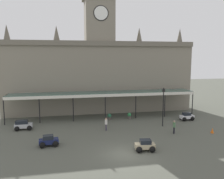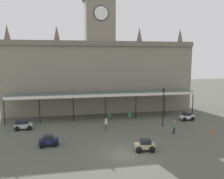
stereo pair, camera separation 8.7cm
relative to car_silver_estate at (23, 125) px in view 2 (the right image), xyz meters
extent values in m
plane|color=#4F5146|center=(11.43, -10.02, -0.56)|extent=(140.00, 140.00, 0.00)
cube|color=gray|center=(11.43, 9.32, 5.50)|extent=(32.00, 5.64, 12.12)
cube|color=#6C6558|center=(11.43, 6.35, 11.16)|extent=(32.00, 0.30, 0.80)
cube|color=gray|center=(11.43, 9.32, 15.11)|extent=(4.80, 4.80, 7.10)
cylinder|color=white|center=(11.43, 6.86, 15.96)|extent=(2.20, 0.12, 2.20)
cylinder|color=black|center=(11.43, 6.90, 15.96)|extent=(2.46, 0.06, 2.46)
cone|color=#5F594E|center=(-3.57, 9.32, 12.86)|extent=(1.10, 1.10, 2.60)
cone|color=#5F594E|center=(4.23, 9.32, 12.86)|extent=(1.10, 1.10, 2.60)
cone|color=#5F594E|center=(18.63, 9.32, 12.86)|extent=(1.10, 1.10, 2.60)
cone|color=#5F594E|center=(26.43, 9.32, 12.86)|extent=(1.10, 1.10, 2.60)
cube|color=#38564C|center=(11.43, 4.30, 3.42)|extent=(28.94, 3.20, 0.16)
cube|color=silver|center=(11.43, 2.70, 3.22)|extent=(28.94, 0.12, 0.44)
cylinder|color=black|center=(-3.04, 2.85, 1.39)|extent=(0.14, 0.14, 3.90)
cylinder|color=black|center=(1.78, 2.85, 1.39)|extent=(0.14, 0.14, 3.90)
cylinder|color=black|center=(6.61, 2.85, 1.39)|extent=(0.14, 0.14, 3.90)
cylinder|color=black|center=(11.43, 2.85, 1.39)|extent=(0.14, 0.14, 3.90)
cylinder|color=black|center=(16.25, 2.85, 1.39)|extent=(0.14, 0.14, 3.90)
cylinder|color=black|center=(21.08, 2.85, 1.39)|extent=(0.14, 0.14, 3.90)
cylinder|color=black|center=(25.90, 2.85, 1.39)|extent=(0.14, 0.14, 3.90)
cube|color=#B2B5BA|center=(0.04, 0.00, -0.02)|extent=(2.28, 0.98, 0.55)
cube|color=#1E232B|center=(-0.16, -0.01, 0.48)|extent=(1.58, 0.88, 0.45)
sphere|color=black|center=(0.80, 0.48, -0.24)|extent=(0.64, 0.64, 0.64)
sphere|color=black|center=(0.83, -0.42, -0.24)|extent=(0.64, 0.64, 0.64)
sphere|color=black|center=(-0.75, 0.43, -0.24)|extent=(0.64, 0.64, 0.64)
sphere|color=black|center=(-0.72, -0.47, -0.24)|extent=(0.64, 0.64, 0.64)
cube|color=#19214C|center=(3.78, -6.40, -0.04)|extent=(2.13, 1.10, 0.50)
cube|color=#1E232B|center=(3.73, -6.40, 0.42)|extent=(1.18, 0.91, 0.42)
sphere|color=black|center=(4.40, -5.89, -0.24)|extent=(0.64, 0.64, 0.64)
sphere|color=black|center=(4.50, -6.76, -0.24)|extent=(0.64, 0.64, 0.64)
sphere|color=black|center=(3.06, -6.03, -0.24)|extent=(0.64, 0.64, 0.64)
sphere|color=black|center=(3.15, -6.91, -0.24)|extent=(0.64, 0.64, 0.64)
cube|color=tan|center=(13.57, -9.56, -0.04)|extent=(2.14, 1.11, 0.50)
cube|color=#1E232B|center=(13.62, -9.56, 0.42)|extent=(1.18, 0.92, 0.42)
sphere|color=black|center=(12.85, -9.92, -0.24)|extent=(0.64, 0.64, 0.64)
sphere|color=black|center=(12.95, -9.05, -0.24)|extent=(0.64, 0.64, 0.64)
sphere|color=black|center=(14.19, -10.07, -0.24)|extent=(0.64, 0.64, 0.64)
sphere|color=black|center=(14.29, -9.20, -0.24)|extent=(0.64, 0.64, 0.64)
cube|color=silver|center=(23.59, 0.28, -0.04)|extent=(2.09, 0.99, 0.50)
cube|color=#1E232B|center=(23.54, 0.28, 0.42)|extent=(1.14, 0.86, 0.42)
sphere|color=black|center=(24.24, 0.76, -0.24)|extent=(0.64, 0.64, 0.64)
sphere|color=black|center=(24.28, -0.12, -0.24)|extent=(0.64, 0.64, 0.64)
sphere|color=black|center=(22.89, 0.69, -0.24)|extent=(0.64, 0.64, 0.64)
sphere|color=black|center=(22.93, -0.19, -0.24)|extent=(0.64, 0.64, 0.64)
cylinder|color=#3F384C|center=(10.71, -2.38, -0.15)|extent=(0.17, 0.17, 0.82)
cylinder|color=#3F384C|center=(10.74, -2.16, -0.15)|extent=(0.17, 0.17, 0.82)
cylinder|color=silver|center=(10.72, -2.27, 0.57)|extent=(0.34, 0.34, 0.62)
sphere|color=tan|center=(10.72, -2.27, 0.99)|extent=(0.23, 0.23, 0.23)
cylinder|color=black|center=(18.97, -5.01, -0.15)|extent=(0.17, 0.17, 0.82)
cylinder|color=black|center=(18.84, -5.19, -0.15)|extent=(0.17, 0.17, 0.82)
cylinder|color=#4C724C|center=(18.91, -5.10, 0.57)|extent=(0.34, 0.34, 0.62)
sphere|color=tan|center=(18.91, -5.10, 0.99)|extent=(0.23, 0.23, 0.23)
cylinder|color=black|center=(18.73, -1.94, 1.84)|extent=(0.13, 0.13, 4.81)
cube|color=black|center=(18.73, -1.94, 4.46)|extent=(0.30, 0.30, 0.44)
sphere|color=black|center=(18.73, -1.94, 4.74)|extent=(0.14, 0.14, 0.14)
cone|color=orange|center=(23.76, -5.84, -0.24)|extent=(0.40, 0.40, 0.65)
cylinder|color=#47423D|center=(12.05, 2.65, -0.35)|extent=(0.56, 0.56, 0.42)
sphere|color=#275F41|center=(12.05, 2.65, 0.10)|extent=(0.60, 0.60, 0.60)
cylinder|color=#47423D|center=(15.18, 2.68, -0.35)|extent=(0.56, 0.56, 0.42)
sphere|color=#2B7841|center=(15.18, 2.68, 0.10)|extent=(0.60, 0.60, 0.60)
camera|label=1|loc=(6.10, -31.02, 8.99)|focal=36.87mm
camera|label=2|loc=(6.19, -31.04, 8.99)|focal=36.87mm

